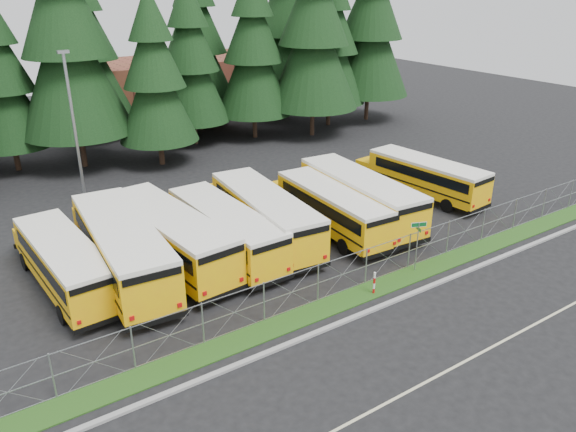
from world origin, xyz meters
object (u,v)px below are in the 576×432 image
(bus_1, at_px, (121,250))
(bus_east, at_px, (422,178))
(striped_bollard, at_px, (374,283))
(bus_5, at_px, (330,209))
(light_standard, at_px, (74,124))
(bus_3, at_px, (223,231))
(street_sign, at_px, (418,236))
(bus_4, at_px, (262,216))
(bus_0, at_px, (63,264))
(bus_6, at_px, (356,198))
(bus_2, at_px, (167,238))

(bus_1, xyz_separation_m, bus_east, (21.34, -0.29, -0.25))
(striped_bollard, bearing_deg, bus_5, 68.75)
(light_standard, bearing_deg, striped_bollard, -67.47)
(bus_3, xyz_separation_m, bus_5, (6.83, -0.81, -0.03))
(street_sign, bearing_deg, light_standard, 120.92)
(street_sign, bearing_deg, bus_4, 120.90)
(street_sign, distance_m, light_standard, 22.94)
(bus_1, xyz_separation_m, light_standard, (1.26, 11.57, 3.90))
(bus_east, distance_m, light_standard, 23.69)
(bus_0, xyz_separation_m, bus_5, (15.07, -1.80, 0.03))
(bus_0, relative_size, street_sign, 3.70)
(bus_3, height_order, street_sign, bus_3)
(bus_5, height_order, light_standard, light_standard)
(bus_6, xyz_separation_m, striped_bollard, (-5.14, -7.45, -0.93))
(bus_2, xyz_separation_m, bus_3, (2.98, -0.64, -0.13))
(bus_0, distance_m, bus_5, 15.18)
(bus_0, xyz_separation_m, bus_east, (24.10, -0.78, -0.01))
(bus_1, xyz_separation_m, bus_5, (12.32, -1.30, -0.21))
(bus_0, bearing_deg, bus_6, -8.04)
(bus_3, relative_size, bus_east, 1.05)
(bus_3, relative_size, light_standard, 1.07)
(bus_3, distance_m, bus_6, 9.21)
(bus_2, relative_size, bus_6, 1.01)
(bus_east, bearing_deg, bus_3, 175.38)
(bus_2, relative_size, light_standard, 1.17)
(bus_east, bearing_deg, bus_5, -178.93)
(striped_bollard, distance_m, light_standard, 22.19)
(bus_east, bearing_deg, bus_1, 173.88)
(bus_1, height_order, bus_2, bus_1)
(bus_0, xyz_separation_m, bus_2, (5.26, -0.35, 0.19))
(bus_2, xyz_separation_m, bus_east, (18.84, -0.43, -0.20))
(bus_5, bearing_deg, bus_east, 9.60)
(street_sign, height_order, light_standard, light_standard)
(bus_2, bearing_deg, light_standard, 91.33)
(bus_2, distance_m, bus_5, 9.92)
(bus_1, height_order, bus_6, bus_1)
(bus_2, xyz_separation_m, light_standard, (-1.25, 11.42, 3.95))
(bus_0, bearing_deg, bus_3, -10.08)
(bus_5, bearing_deg, bus_1, 177.14)
(bus_2, relative_size, bus_3, 1.09)
(bus_2, distance_m, striped_bollard, 11.13)
(bus_4, bearing_deg, bus_5, -10.38)
(bus_5, height_order, street_sign, street_sign)
(bus_1, relative_size, bus_5, 1.15)
(bus_4, relative_size, bus_5, 1.08)
(bus_5, bearing_deg, striped_bollard, -108.07)
(bus_6, bearing_deg, striped_bollard, -120.10)
(bus_1, distance_m, bus_6, 14.72)
(street_sign, bearing_deg, bus_east, 42.03)
(bus_2, xyz_separation_m, bus_4, (5.78, -0.29, -0.04))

